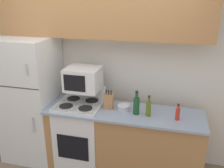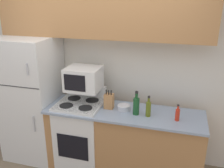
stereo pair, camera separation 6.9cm
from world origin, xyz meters
TOP-DOWN VIEW (x-y plane):
  - wall_back at (0.00, 0.74)m, footprint 8.00×0.05m
  - lower_cabinets at (0.37, 0.28)m, footprint 1.98×0.60m
  - refrigerator at (-0.99, 0.35)m, footprint 0.74×0.73m
  - upper_cabinets at (0.00, 0.55)m, footprint 2.73×0.32m
  - stove at (-0.22, 0.27)m, footprint 0.58×0.58m
  - microwave at (-0.19, 0.35)m, footprint 0.44×0.38m
  - knife_block at (0.17, 0.30)m, footprint 0.11×0.10m
  - bowl at (0.37, 0.29)m, footprint 0.16×0.16m
  - bottle_olive_oil at (0.68, 0.21)m, footprint 0.06×0.06m
  - bottle_wine_green at (0.53, 0.22)m, footprint 0.08×0.08m
  - bottle_hot_sauce at (1.02, 0.20)m, footprint 0.05×0.05m

SIDE VIEW (x-z plane):
  - lower_cabinets at x=0.37m, z-range 0.00..0.91m
  - stove at x=-0.22m, z-range -0.06..1.04m
  - refrigerator at x=-0.99m, z-range 0.00..1.77m
  - bowl at x=0.37m, z-range 0.92..0.99m
  - bottle_hot_sauce at x=1.02m, z-range 0.89..1.09m
  - knife_block at x=0.17m, z-range 0.89..1.14m
  - bottle_olive_oil at x=0.68m, z-range 0.89..1.15m
  - bottle_wine_green at x=0.53m, z-range 0.88..1.18m
  - microwave at x=-0.19m, z-range 1.11..1.41m
  - wall_back at x=0.00m, z-range 0.00..2.55m
  - upper_cabinets at x=0.00m, z-range 1.76..2.46m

